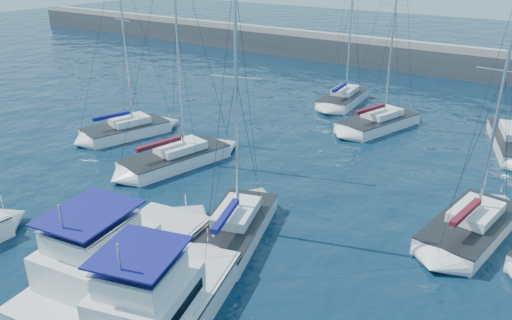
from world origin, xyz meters
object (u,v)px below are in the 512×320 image
Objects in this scene: motor_yacht_stbd_inner at (157,307)px; sailboat_back_a at (343,98)px; sailboat_mid_c at (234,228)px; sailboat_mid_a at (126,129)px; motor_yacht_port_inner at (113,264)px; sailboat_mid_d at (471,227)px; sailboat_back_b at (378,122)px; sailboat_mid_b at (176,158)px.

sailboat_back_a reaches higher than motor_yacht_stbd_inner.
motor_yacht_stbd_inner is 0.67× the size of sailboat_mid_c.
sailboat_back_a reaches higher than sailboat_mid_a.
sailboat_mid_a reaches higher than motor_yacht_port_inner.
sailboat_mid_d is 17.63m from sailboat_back_b.
motor_yacht_stbd_inner is 16.95m from sailboat_mid_b.
sailboat_mid_d is 25.20m from sailboat_back_a.
sailboat_mid_b is (7.59, -2.12, 0.01)m from sailboat_mid_a.
sailboat_mid_a is 27.28m from sailboat_mid_d.
motor_yacht_port_inner is at bearing -76.95° from sailboat_back_b.
sailboat_mid_b reaches higher than sailboat_mid_d.
sailboat_mid_b reaches higher than sailboat_mid_c.
sailboat_mid_c is (16.86, -7.44, -0.02)m from sailboat_mid_a.
sailboat_back_b is at bearing 73.34° from sailboat_mid_b.
sailboat_mid_c is 0.82× the size of sailboat_back_a.
sailboat_mid_c is 27.01m from sailboat_back_a.
sailboat_mid_a is 1.05× the size of sailboat_mid_d.
motor_yacht_port_inner is 0.75× the size of sailboat_mid_d.
sailboat_mid_c is at bearing 87.46° from motor_yacht_stbd_inner.
sailboat_back_b is at bearing 72.94° from sailboat_mid_c.
sailboat_mid_c is at bearing 63.96° from motor_yacht_port_inner.
motor_yacht_stbd_inner is 28.82m from sailboat_back_b.
motor_yacht_stbd_inner is (3.81, -0.99, -0.00)m from motor_yacht_port_inner.
sailboat_back_a is (-6.23, 26.28, 0.04)m from sailboat_mid_c.
motor_yacht_stbd_inner is 0.56× the size of sailboat_back_b.
sailboat_back_a reaches higher than sailboat_mid_d.
motor_yacht_port_inner is 0.65× the size of sailboat_back_b.
sailboat_back_b is (5.77, -5.05, -0.01)m from sailboat_back_a.
sailboat_mid_c is (2.00, 6.51, -0.61)m from motor_yacht_port_inner.
sailboat_back_b reaches higher than motor_yacht_stbd_inner.
sailboat_mid_d is 0.86× the size of sailboat_back_b.
sailboat_back_a is at bearing 87.27° from motor_yacht_stbd_inner.
sailboat_mid_d is (27.28, -0.07, -0.02)m from sailboat_mid_a.
sailboat_mid_a is at bearing -123.72° from sailboat_back_b.
sailboat_mid_b is 1.01× the size of sailboat_back_b.
sailboat_mid_d is at bearing 43.79° from motor_yacht_stbd_inner.
sailboat_mid_c is (9.27, -5.32, -0.03)m from sailboat_mid_b.
sailboat_mid_a reaches higher than sailboat_mid_d.
motor_yacht_port_inner is 18.63m from sailboat_mid_d.
sailboat_mid_b reaches higher than sailboat_back_b.
motor_yacht_port_inner is at bearing -124.03° from sailboat_mid_d.
sailboat_mid_d reaches higher than sailboat_mid_c.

